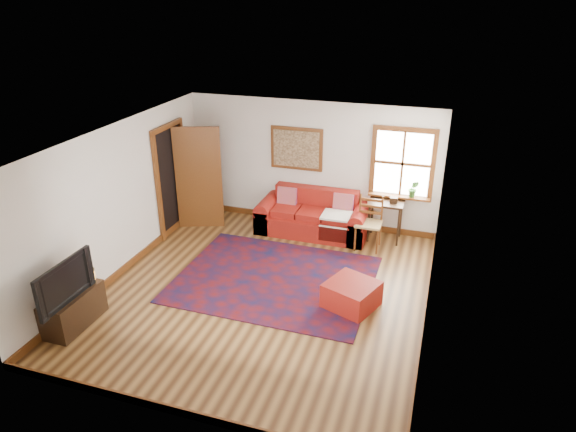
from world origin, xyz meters
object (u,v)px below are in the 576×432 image
(side_table, at_px, (386,208))
(media_cabinet, at_px, (73,309))
(red_ottoman, at_px, (351,295))
(ladder_back_chair, at_px, (369,220))
(red_leather_sofa, at_px, (313,219))

(side_table, distance_m, media_cabinet, 5.61)
(red_ottoman, xyz_separation_m, ladder_back_chair, (-0.09, 2.02, 0.34))
(red_leather_sofa, xyz_separation_m, media_cabinet, (-2.44, -3.99, -0.02))
(red_leather_sofa, height_order, media_cabinet, red_leather_sofa)
(side_table, bearing_deg, red_leather_sofa, -175.65)
(media_cabinet, bearing_deg, red_leather_sofa, 58.48)
(red_leather_sofa, distance_m, ladder_back_chair, 1.20)
(side_table, bearing_deg, ladder_back_chair, -120.70)
(red_ottoman, relative_size, side_table, 0.89)
(red_leather_sofa, xyz_separation_m, side_table, (1.38, 0.10, 0.38))
(red_leather_sofa, distance_m, red_ottoman, 2.62)
(red_leather_sofa, xyz_separation_m, ladder_back_chair, (1.14, -0.30, 0.26))
(red_ottoman, xyz_separation_m, media_cabinet, (-3.68, -1.67, 0.06))
(red_ottoman, xyz_separation_m, side_table, (0.14, 2.42, 0.46))
(red_leather_sofa, distance_m, media_cabinet, 4.68)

